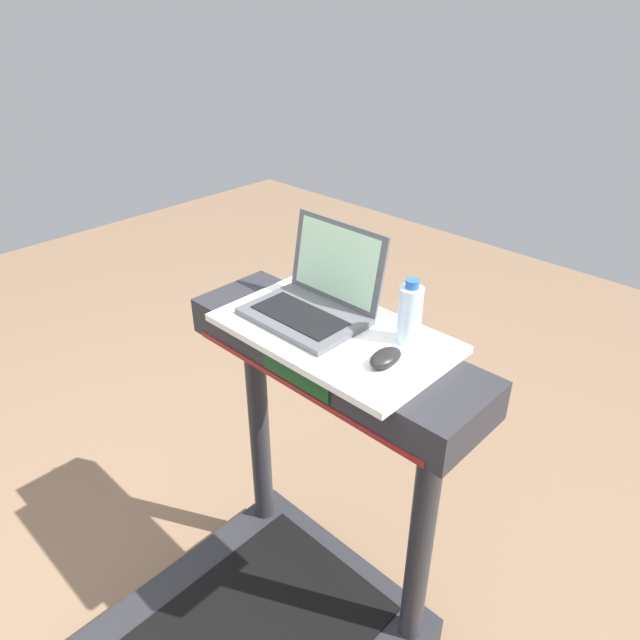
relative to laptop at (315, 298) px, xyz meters
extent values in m
cylinder|color=#28282D|center=(-0.24, -0.03, -0.59)|extent=(0.07, 0.07, 0.82)
cylinder|color=#28282D|center=(0.44, -0.03, -0.59)|extent=(0.07, 0.07, 0.82)
cube|color=#28282D|center=(0.10, -0.03, -0.12)|extent=(0.90, 0.28, 0.11)
cube|color=#0C3F19|center=(0.10, -0.17, -0.12)|extent=(0.24, 0.01, 0.06)
cube|color=maroon|center=(0.10, -0.17, -0.17)|extent=(0.81, 0.00, 0.02)
cube|color=white|center=(0.10, -0.03, -0.06)|extent=(0.63, 0.37, 0.02)
cube|color=#515459|center=(0.00, -0.04, -0.04)|extent=(0.32, 0.22, 0.02)
cube|color=black|center=(0.00, -0.06, -0.03)|extent=(0.26, 0.12, 0.00)
cube|color=#515459|center=(0.00, 0.09, 0.08)|extent=(0.32, 0.05, 0.22)
cube|color=#B2E0B7|center=(0.00, 0.09, 0.08)|extent=(0.28, 0.04, 0.19)
ellipsoid|color=black|center=(0.30, -0.06, -0.03)|extent=(0.06, 0.10, 0.03)
cylinder|color=silver|center=(0.27, 0.06, 0.03)|extent=(0.06, 0.06, 0.15)
cylinder|color=#2659A5|center=(0.27, 0.06, 0.11)|extent=(0.03, 0.03, 0.02)
camera|label=1|loc=(0.99, -1.01, 0.75)|focal=32.71mm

